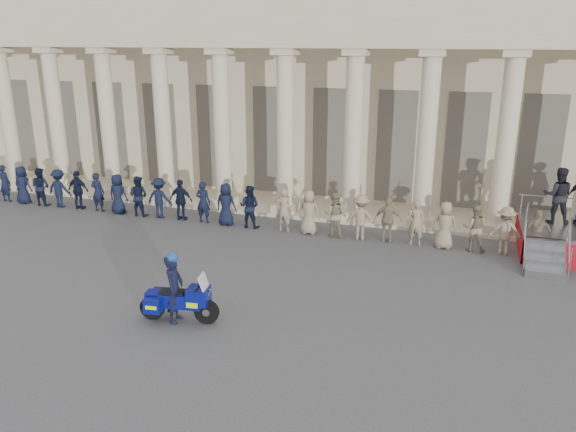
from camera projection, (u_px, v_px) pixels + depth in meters
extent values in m
plane|color=#424244|center=(235.00, 307.00, 14.43)|extent=(90.00, 90.00, 0.00)
cube|color=#BCAE8D|center=(357.00, 85.00, 26.67)|extent=(40.00, 10.00, 9.00)
cube|color=#BCAE8D|center=(322.00, 210.00, 22.39)|extent=(40.00, 2.60, 0.15)
cube|color=#BCAE8D|center=(320.00, 33.00, 19.64)|extent=(35.80, 1.00, 1.00)
cube|color=#BCAE8D|center=(321.00, 0.00, 19.30)|extent=(35.80, 1.00, 1.20)
cube|color=#BCAE8D|center=(18.00, 182.00, 25.83)|extent=(0.90, 0.90, 0.30)
cylinder|color=#BCAE8D|center=(8.00, 118.00, 24.94)|extent=(0.64, 0.64, 5.60)
cube|color=#BCAE8D|center=(65.00, 187.00, 25.06)|extent=(0.90, 0.90, 0.30)
cylinder|color=#BCAE8D|center=(56.00, 120.00, 24.17)|extent=(0.64, 0.64, 5.60)
cube|color=#BCAE8D|center=(48.00, 50.00, 23.29)|extent=(0.85, 0.85, 0.24)
cube|color=#BCAE8D|center=(115.00, 191.00, 24.29)|extent=(0.90, 0.90, 0.30)
cylinder|color=#BCAE8D|center=(108.00, 123.00, 23.40)|extent=(0.64, 0.64, 5.60)
cube|color=#BCAE8D|center=(101.00, 50.00, 22.52)|extent=(0.85, 0.85, 0.24)
cube|color=#BCAE8D|center=(168.00, 196.00, 23.52)|extent=(0.90, 0.90, 0.30)
cylinder|color=#BCAE8D|center=(163.00, 126.00, 22.63)|extent=(0.64, 0.64, 5.60)
cube|color=#BCAE8D|center=(158.00, 50.00, 21.75)|extent=(0.85, 0.85, 0.24)
cube|color=#BCAE8D|center=(225.00, 202.00, 22.75)|extent=(0.90, 0.90, 0.30)
cylinder|color=#BCAE8D|center=(222.00, 129.00, 21.86)|extent=(0.64, 0.64, 5.60)
cube|color=#BCAE8D|center=(219.00, 51.00, 20.98)|extent=(0.85, 0.85, 0.24)
cube|color=#BCAE8D|center=(285.00, 207.00, 21.98)|extent=(0.90, 0.90, 0.30)
cylinder|color=#BCAE8D|center=(285.00, 132.00, 21.09)|extent=(0.64, 0.64, 5.60)
cube|color=#BCAE8D|center=(285.00, 51.00, 20.21)|extent=(0.85, 0.85, 0.24)
cube|color=#BCAE8D|center=(350.00, 213.00, 21.21)|extent=(0.90, 0.90, 0.30)
cylinder|color=#BCAE8D|center=(353.00, 136.00, 20.32)|extent=(0.64, 0.64, 5.60)
cube|color=#BCAE8D|center=(356.00, 52.00, 19.44)|extent=(0.85, 0.85, 0.24)
cube|color=#BCAE8D|center=(420.00, 220.00, 20.44)|extent=(0.90, 0.90, 0.30)
cylinder|color=#BCAE8D|center=(427.00, 140.00, 19.55)|extent=(0.64, 0.64, 5.60)
cube|color=#BCAE8D|center=(433.00, 52.00, 18.67)|extent=(0.85, 0.85, 0.24)
cube|color=#BCAE8D|center=(496.00, 227.00, 19.67)|extent=(0.90, 0.90, 0.30)
cylinder|color=#BCAE8D|center=(506.00, 144.00, 18.78)|extent=(0.64, 0.64, 5.60)
cube|color=#BCAE8D|center=(517.00, 53.00, 17.90)|extent=(0.85, 0.85, 0.24)
cube|color=black|center=(20.00, 126.00, 27.36)|extent=(1.30, 0.12, 4.20)
cube|color=black|center=(65.00, 128.00, 26.59)|extent=(1.30, 0.12, 4.20)
cube|color=black|center=(112.00, 131.00, 25.82)|extent=(1.30, 0.12, 4.20)
cube|color=black|center=(162.00, 134.00, 25.05)|extent=(1.30, 0.12, 4.20)
cube|color=black|center=(215.00, 137.00, 24.28)|extent=(1.30, 0.12, 4.20)
cube|color=black|center=(271.00, 140.00, 23.52)|extent=(1.30, 0.12, 4.20)
cube|color=black|center=(331.00, 143.00, 22.75)|extent=(1.30, 0.12, 4.20)
cube|color=black|center=(396.00, 147.00, 21.98)|extent=(1.30, 0.12, 4.20)
cube|color=black|center=(465.00, 151.00, 21.21)|extent=(1.30, 0.12, 4.20)
cube|color=black|center=(539.00, 155.00, 20.44)|extent=(1.30, 0.12, 4.20)
imported|color=black|center=(5.00, 183.00, 23.65)|extent=(0.58, 0.38, 1.58)
imported|color=black|center=(22.00, 185.00, 23.38)|extent=(0.77, 0.50, 1.58)
imported|color=black|center=(41.00, 187.00, 23.11)|extent=(0.77, 0.60, 1.58)
imported|color=black|center=(59.00, 188.00, 22.83)|extent=(1.02, 0.59, 1.58)
imported|color=black|center=(78.00, 190.00, 22.56)|extent=(0.92, 0.39, 1.58)
imported|color=black|center=(98.00, 192.00, 22.28)|extent=(0.58, 0.38, 1.58)
imported|color=black|center=(118.00, 194.00, 22.01)|extent=(0.77, 0.50, 1.58)
imported|color=black|center=(138.00, 196.00, 21.74)|extent=(0.77, 0.60, 1.58)
imported|color=black|center=(159.00, 198.00, 21.46)|extent=(1.02, 0.59, 1.58)
imported|color=black|center=(181.00, 200.00, 21.19)|extent=(0.92, 0.39, 1.58)
imported|color=black|center=(203.00, 202.00, 20.91)|extent=(0.58, 0.38, 1.58)
imported|color=black|center=(226.00, 204.00, 20.64)|extent=(0.77, 0.50, 1.58)
imported|color=black|center=(249.00, 206.00, 20.37)|extent=(0.77, 0.60, 1.58)
imported|color=gray|center=(284.00, 210.00, 19.97)|extent=(0.58, 0.38, 1.58)
imported|color=gray|center=(309.00, 212.00, 19.70)|extent=(0.77, 0.50, 1.58)
imported|color=gray|center=(335.00, 215.00, 19.43)|extent=(0.77, 0.60, 1.58)
imported|color=gray|center=(361.00, 217.00, 19.15)|extent=(1.02, 0.59, 1.58)
imported|color=gray|center=(388.00, 220.00, 18.88)|extent=(0.92, 0.39, 1.58)
imported|color=gray|center=(416.00, 222.00, 18.60)|extent=(0.58, 0.38, 1.58)
imported|color=gray|center=(445.00, 225.00, 18.33)|extent=(0.77, 0.50, 1.58)
imported|color=gray|center=(475.00, 228.00, 18.06)|extent=(0.77, 0.60, 1.58)
imported|color=gray|center=(505.00, 231.00, 17.78)|extent=(1.02, 0.59, 1.58)
imported|color=gray|center=(537.00, 234.00, 17.51)|extent=(0.92, 0.39, 1.58)
cube|color=#A00C17|center=(519.00, 235.00, 18.52)|extent=(0.04, 3.18, 0.80)
cube|color=gray|center=(545.00, 274.00, 16.18)|extent=(1.10, 0.28, 0.23)
cube|color=gray|center=(545.00, 264.00, 16.37)|extent=(1.10, 0.28, 0.23)
cube|color=gray|center=(545.00, 253.00, 16.56)|extent=(1.10, 0.28, 0.23)
cube|color=gray|center=(545.00, 243.00, 16.74)|extent=(1.10, 0.28, 0.23)
imported|color=black|center=(558.00, 195.00, 17.98)|extent=(0.89, 0.69, 1.83)
cylinder|color=black|center=(207.00, 312.00, 13.55)|extent=(0.62, 0.22, 0.61)
cylinder|color=black|center=(152.00, 308.00, 13.77)|extent=(0.62, 0.22, 0.61)
cube|color=navy|center=(181.00, 300.00, 13.57)|extent=(1.11, 0.54, 0.35)
cube|color=navy|center=(199.00, 296.00, 13.46)|extent=(0.57, 0.55, 0.42)
cube|color=silver|center=(199.00, 304.00, 13.52)|extent=(0.24, 0.30, 0.11)
cube|color=#B2BFCC|center=(204.00, 284.00, 13.34)|extent=(0.25, 0.45, 0.49)
cube|color=black|center=(173.00, 292.00, 13.54)|extent=(0.64, 0.40, 0.09)
cube|color=navy|center=(153.00, 295.00, 13.66)|extent=(0.37, 0.36, 0.20)
cube|color=navy|center=(152.00, 306.00, 13.40)|extent=(0.44, 0.26, 0.37)
cube|color=#C3F90D|center=(152.00, 306.00, 13.40)|extent=(0.31, 0.26, 0.09)
cube|color=navy|center=(162.00, 295.00, 13.96)|extent=(0.44, 0.26, 0.37)
cube|color=#C3F90D|center=(162.00, 295.00, 13.96)|extent=(0.31, 0.26, 0.09)
cylinder|color=silver|center=(166.00, 305.00, 13.94)|extent=(0.56, 0.18, 0.09)
cylinder|color=black|center=(198.00, 287.00, 13.39)|extent=(0.13, 0.64, 0.03)
imported|color=black|center=(174.00, 289.00, 13.51)|extent=(0.50, 0.68, 1.71)
sphere|color=navy|center=(172.00, 258.00, 13.26)|extent=(0.28, 0.28, 0.28)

